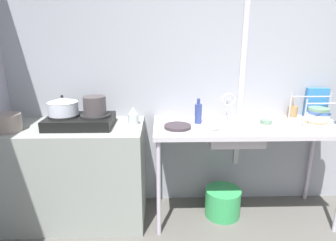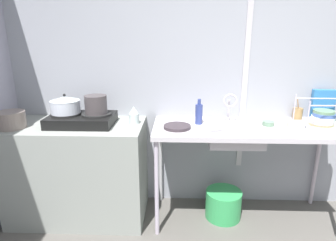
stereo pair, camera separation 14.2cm
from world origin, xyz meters
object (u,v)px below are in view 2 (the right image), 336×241
Objects in this scene: bottle_by_sink at (199,114)px; cereal_box at (323,105)px; pot_on_left_burner at (65,105)px; dish_rack at (322,119)px; pot_on_right_burner at (96,104)px; cup_by_rack at (292,126)px; bucket_on_floor at (223,204)px; percolator at (134,115)px; utensil_jar at (297,114)px; small_bowl_on_drainboard at (268,123)px; pot_beside_stove at (11,120)px; frying_pan at (177,127)px; stove at (82,119)px; faucet at (230,103)px; sink_basin at (235,135)px.

bottle_by_sink is 0.80× the size of cereal_box.
pot_on_left_burner is at bearing -169.81° from cereal_box.
dish_rack is at bearing 0.66° from pot_on_left_burner.
pot_on_right_burner is at bearing -175.99° from bottle_by_sink.
pot_on_left_burner is 0.90× the size of cereal_box.
cup_by_rack is at bearing -2.23° from pot_on_left_burner.
dish_rack is at bearing 1.65° from bucket_on_floor.
percolator is 1.50m from utensil_jar.
percolator is at bearing 179.25° from small_bowl_on_drainboard.
bottle_by_sink is at bearing 177.55° from small_bowl_on_drainboard.
pot_on_left_burner reaches higher than bottle_by_sink.
pot_beside_stove is 2.62m from dish_rack.
pot_on_left_burner reaches higher than cup_by_rack.
bucket_on_floor is at bearing -178.35° from dish_rack.
bucket_on_floor is at bearing 171.44° from cup_by_rack.
frying_pan is at bearing -172.13° from small_bowl_on_drainboard.
pot_on_right_burner reaches higher than small_bowl_on_drainboard.
stove is at bearing -173.04° from utensil_jar.
faucet is 2.57× the size of small_bowl_on_drainboard.
small_bowl_on_drainboard is (1.74, 0.04, -0.16)m from pot_on_left_burner.
cereal_box is (2.71, 0.36, 0.07)m from pot_beside_stove.
frying_pan is at bearing -162.40° from cereal_box.
stove is 2.17m from cereal_box.
sink_basin is (1.32, -0.04, -0.12)m from stove.
percolator is 1.77× the size of cup_by_rack.
bucket_on_floor is (0.44, 0.07, -0.78)m from frying_pan.
cereal_box is (1.14, 0.19, 0.05)m from bottle_by_sink.
pot_on_left_burner is (-0.13, 0.00, 0.13)m from stove.
pot_on_right_burner reaches higher than pot_beside_stove.
frying_pan is at bearing -5.00° from stove.
frying_pan is (0.38, -0.12, -0.06)m from percolator.
faucet reaches higher than pot_beside_stove.
pot_on_left_burner is 1.68m from bucket_on_floor.
bottle_by_sink is 0.90m from bucket_on_floor.
bottle_by_sink is at bearing -167.16° from faucet.
dish_rack is at bearing -0.94° from percolator.
pot_on_left_burner is 1.91m from cup_by_rack.
pot_on_right_burner is 1.93m from dish_rack.
pot_on_right_burner is 0.72m from frying_pan.
sink_basin is 0.75m from dish_rack.
pot_on_right_burner is 0.82× the size of frying_pan.
bottle_by_sink is 0.67× the size of bucket_on_floor.
pot_on_right_burner is 0.81× the size of pot_beside_stove.
pot_beside_stove is at bearing -173.68° from bottle_by_sink.
dish_rack is 3.79× the size of small_bowl_on_drainboard.
pot_on_left_burner is 1.13× the size of bottle_by_sink.
pot_on_left_burner is 1.47m from sink_basin.
faucet reaches higher than bucket_on_floor.
pot_on_left_burner reaches higher than utensil_jar.
frying_pan reaches higher than sink_basin.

